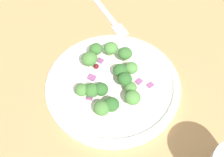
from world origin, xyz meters
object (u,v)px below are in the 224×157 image
(broccoli_floret_2, at_px, (131,68))
(fork, at_px, (106,13))
(broccoli_floret_0, at_px, (125,54))
(broccoli_floret_1, at_px, (101,89))
(plate, at_px, (112,84))

(broccoli_floret_2, relative_size, fork, 0.13)
(broccoli_floret_0, relative_size, broccoli_floret_1, 1.06)
(broccoli_floret_1, distance_m, fork, 0.23)
(plate, distance_m, broccoli_floret_0, 0.06)
(broccoli_floret_0, bearing_deg, plate, 143.53)
(fork, bearing_deg, broccoli_floret_1, 166.83)
(broccoli_floret_1, relative_size, fork, 0.14)
(broccoli_floret_2, distance_m, fork, 0.19)
(plate, xyz_separation_m, broccoli_floret_1, (-0.02, 0.02, 0.02))
(plate, xyz_separation_m, fork, (0.20, -0.03, -0.01))
(broccoli_floret_2, bearing_deg, plate, 109.61)
(plate, bearing_deg, fork, -8.06)
(plate, height_order, broccoli_floret_1, broccoli_floret_1)
(fork, bearing_deg, plate, 171.94)
(broccoli_floret_1, height_order, fork, broccoli_floret_1)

